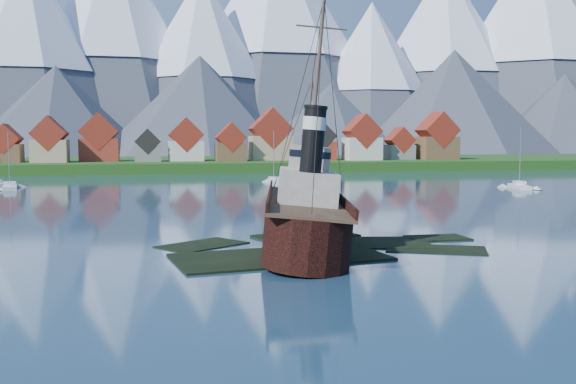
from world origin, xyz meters
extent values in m
plane|color=#1C3950|center=(0.00, 0.00, 0.00)|extent=(1400.00, 1400.00, 0.00)
cube|color=black|center=(-3.00, -2.00, -0.32)|extent=(19.08, 11.42, 1.00)
cube|color=black|center=(6.00, 4.00, -0.38)|extent=(15.15, 9.76, 1.00)
cube|color=black|center=(2.00, 9.00, -0.28)|extent=(11.45, 9.06, 1.00)
cube|color=black|center=(12.00, -1.00, -0.42)|extent=(10.27, 8.34, 1.00)
cube|color=black|center=(-9.00, 6.00, -0.40)|extent=(9.42, 8.68, 1.00)
cube|color=black|center=(15.00, 5.00, -0.35)|extent=(6.00, 4.00, 1.00)
cube|color=#164213|center=(0.00, 170.00, 0.00)|extent=(600.00, 80.00, 3.20)
cube|color=#3F3D38|center=(0.00, 132.00, 0.00)|extent=(600.00, 2.50, 2.00)
cube|color=brown|center=(-56.00, 153.00, 5.75)|extent=(9.00, 8.00, 5.50)
cube|color=maroon|center=(-56.00, 153.00, 10.12)|extent=(9.16, 8.16, 9.16)
cube|color=tan|center=(-43.00, 150.00, 6.40)|extent=(10.50, 9.00, 6.80)
cube|color=maroon|center=(-43.00, 150.00, 11.69)|extent=(10.69, 9.18, 10.69)
cube|color=maroon|center=(-29.00, 156.00, 6.60)|extent=(12.00, 8.50, 7.20)
cube|color=maroon|center=(-29.00, 156.00, 12.36)|extent=(12.22, 8.67, 12.22)
cube|color=slate|center=(-14.00, 151.00, 5.40)|extent=(8.00, 7.00, 4.80)
cube|color=black|center=(-14.00, 151.00, 9.24)|extent=(8.15, 7.14, 8.15)
cube|color=beige|center=(-2.00, 154.00, 6.20)|extent=(11.00, 9.50, 6.40)
cube|color=maroon|center=(-2.00, 154.00, 11.38)|extent=(11.20, 9.69, 11.20)
cube|color=brown|center=(12.00, 150.00, 5.90)|extent=(9.50, 8.00, 5.80)
cube|color=maroon|center=(12.00, 150.00, 10.51)|extent=(9.67, 8.16, 9.67)
cube|color=tan|center=(26.00, 155.00, 7.00)|extent=(13.50, 10.00, 8.00)
cube|color=maroon|center=(26.00, 155.00, 13.43)|extent=(13.75, 10.20, 13.75)
cube|color=maroon|center=(42.00, 152.00, 6.10)|extent=(10.00, 8.50, 6.20)
cube|color=black|center=(42.00, 152.00, 11.00)|extent=(10.18, 8.67, 10.18)
cube|color=beige|center=(56.00, 149.00, 6.75)|extent=(11.50, 9.00, 7.50)
cube|color=maroon|center=(56.00, 149.00, 12.57)|extent=(11.71, 9.18, 11.71)
cube|color=slate|center=(71.00, 153.00, 5.50)|extent=(9.00, 7.50, 5.00)
cube|color=maroon|center=(71.00, 153.00, 9.62)|extent=(9.16, 7.65, 9.16)
cube|color=brown|center=(84.00, 151.00, 6.90)|extent=(12.50, 10.00, 7.80)
cube|color=maroon|center=(84.00, 151.00, 13.05)|extent=(12.73, 10.20, 12.73)
cone|color=#2D333D|center=(-100.00, 455.00, 73.00)|extent=(180.00, 180.00, 150.00)
cone|color=white|center=(-100.00, 455.00, 103.00)|extent=(111.60, 111.60, 90.00)
cone|color=#2D333D|center=(-40.00, 495.00, 88.00)|extent=(210.00, 210.00, 180.00)
cone|color=#2D333D|center=(30.00, 470.00, 70.50)|extent=(170.00, 170.00, 145.00)
cone|color=white|center=(30.00, 470.00, 99.50)|extent=(105.40, 105.40, 87.00)
cone|color=#2D333D|center=(100.00, 515.00, 98.00)|extent=(240.00, 240.00, 200.00)
cone|color=#2D333D|center=(170.00, 460.00, 60.50)|extent=(150.00, 150.00, 125.00)
cone|color=white|center=(170.00, 460.00, 85.50)|extent=(93.00, 93.00, 75.00)
cone|color=#2D333D|center=(250.00, 490.00, 83.00)|extent=(200.00, 200.00, 170.00)
cone|color=white|center=(250.00, 490.00, 117.00)|extent=(124.00, 124.00, 102.00)
cone|color=#2D333D|center=(330.00, 475.00, 93.00)|extent=(230.00, 230.00, 190.00)
cone|color=white|center=(330.00, 475.00, 131.00)|extent=(142.60, 142.60, 114.00)
cone|color=#2D333D|center=(-70.00, 374.00, 27.00)|extent=(120.00, 120.00, 58.00)
cone|color=#2D333D|center=(20.00, 369.00, 31.00)|extent=(136.00, 136.00, 66.00)
cone|color=#2D333D|center=(110.00, 373.00, 23.00)|extent=(110.00, 110.00, 50.00)
cone|color=#2D333D|center=(200.00, 370.00, 35.50)|extent=(150.00, 150.00, 75.00)
cone|color=#2D333D|center=(290.00, 371.00, 28.00)|extent=(124.00, 124.00, 60.00)
cube|color=black|center=(-0.09, 2.41, 2.24)|extent=(6.95, 20.02, 4.17)
cone|color=black|center=(-0.09, 15.40, 2.24)|extent=(6.95, 6.95, 6.95)
cylinder|color=black|center=(-0.09, -7.60, 2.24)|extent=(6.95, 6.95, 4.17)
cube|color=#4C3826|center=(-0.09, 2.41, 4.42)|extent=(6.81, 26.41, 0.25)
cube|color=black|center=(-3.42, 2.41, 4.87)|extent=(0.20, 25.58, 0.89)
cube|color=black|center=(3.25, 2.41, 4.87)|extent=(0.20, 25.58, 0.89)
cube|color=#ADA89E|center=(-0.09, 0.92, 5.91)|extent=(5.16, 8.44, 2.98)
cube|color=#ADA89E|center=(-0.09, 1.91, 8.49)|extent=(3.57, 3.97, 2.18)
cylinder|color=black|center=(-0.09, -2.36, 10.18)|extent=(1.89, 1.89, 5.56)
cylinder|color=silver|center=(-0.09, -2.36, 11.57)|extent=(1.99, 1.99, 1.09)
cylinder|color=#473828|center=(-0.09, 10.35, 10.48)|extent=(0.28, 0.28, 11.92)
cylinder|color=#473828|center=(-0.09, -0.08, 16.04)|extent=(0.32, 0.32, 12.91)
cube|color=silver|center=(60.22, 62.22, 0.11)|extent=(5.02, 9.82, 1.35)
cube|color=silver|center=(60.22, 62.22, 1.18)|extent=(2.78, 3.16, 0.79)
cylinder|color=gray|center=(60.22, 62.22, 6.62)|extent=(0.16, 0.16, 11.67)
cube|color=silver|center=(14.00, 87.80, 0.11)|extent=(3.95, 10.98, 1.29)
cube|color=silver|center=(14.00, 87.80, 1.13)|extent=(2.71, 3.27, 0.75)
cylinder|color=gray|center=(14.00, 87.80, 6.33)|extent=(0.15, 0.15, 11.17)
cube|color=silver|center=(-41.55, 83.48, 0.10)|extent=(4.49, 10.84, 1.25)
cube|color=silver|center=(-41.55, 83.48, 1.10)|extent=(2.81, 3.32, 0.73)
cylinder|color=gray|center=(-41.55, 83.48, 6.17)|extent=(0.15, 0.15, 10.87)
camera|label=1|loc=(-13.94, -55.42, 10.28)|focal=40.00mm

